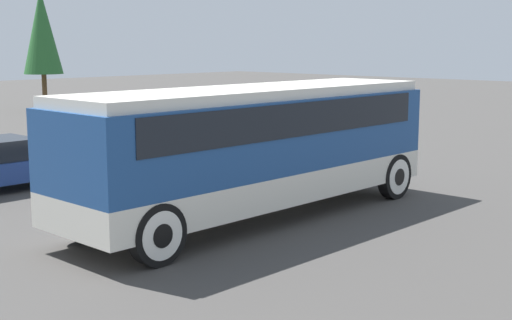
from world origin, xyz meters
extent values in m
plane|color=#423F3D|center=(0.00, 0.00, 0.00)|extent=(120.00, 120.00, 0.00)
cube|color=silver|center=(0.00, 0.00, 0.82)|extent=(9.58, 2.48, 0.67)
cube|color=navy|center=(0.00, 0.00, 1.93)|extent=(9.58, 2.48, 1.56)
cube|color=black|center=(0.00, 0.00, 2.31)|extent=(8.43, 2.52, 0.70)
cube|color=silver|center=(0.00, 0.00, 2.82)|extent=(9.39, 2.28, 0.22)
cube|color=navy|center=(4.64, 0.00, 1.71)|extent=(0.36, 2.38, 1.78)
cylinder|color=black|center=(3.89, -1.13, 0.57)|extent=(1.13, 0.28, 1.13)
cylinder|color=silver|center=(3.89, -1.13, 0.57)|extent=(0.88, 0.30, 0.88)
cylinder|color=black|center=(3.89, -1.13, 0.57)|extent=(0.43, 0.32, 0.43)
cylinder|color=black|center=(3.89, 1.13, 0.57)|extent=(1.13, 0.28, 1.13)
cylinder|color=silver|center=(3.89, 1.13, 0.57)|extent=(0.88, 0.30, 0.88)
cylinder|color=black|center=(3.89, 1.13, 0.57)|extent=(0.43, 0.32, 0.43)
cylinder|color=black|center=(-3.72, -1.13, 0.57)|extent=(1.13, 0.28, 1.13)
cylinder|color=silver|center=(-3.72, -1.13, 0.57)|extent=(0.88, 0.30, 0.88)
cylinder|color=black|center=(-3.72, -1.13, 0.57)|extent=(0.43, 0.32, 0.43)
cylinder|color=black|center=(-3.72, 1.13, 0.57)|extent=(1.13, 0.28, 1.13)
cylinder|color=silver|center=(-3.72, 1.13, 0.57)|extent=(0.88, 0.30, 0.88)
cylinder|color=black|center=(-3.72, 1.13, 0.57)|extent=(0.43, 0.32, 0.43)
cylinder|color=black|center=(-0.74, 6.37, 0.34)|extent=(0.68, 0.22, 0.68)
cylinder|color=black|center=(-0.74, 6.37, 0.34)|extent=(0.26, 0.26, 0.26)
cylinder|color=black|center=(-0.74, 8.02, 0.34)|extent=(0.68, 0.22, 0.68)
cylinder|color=black|center=(-0.74, 8.02, 0.34)|extent=(0.26, 0.26, 0.26)
cube|color=silver|center=(3.73, 5.66, 0.53)|extent=(4.67, 1.84, 0.62)
cube|color=black|center=(3.54, 5.66, 1.08)|extent=(2.43, 1.66, 0.48)
cylinder|color=black|center=(5.64, 4.83, 0.30)|extent=(0.60, 0.22, 0.60)
cylinder|color=black|center=(5.64, 4.83, 0.30)|extent=(0.23, 0.26, 0.23)
cylinder|color=black|center=(5.64, 6.50, 0.30)|extent=(0.60, 0.22, 0.60)
cylinder|color=black|center=(5.64, 6.50, 0.30)|extent=(0.23, 0.26, 0.23)
cylinder|color=black|center=(1.82, 4.83, 0.30)|extent=(0.60, 0.22, 0.60)
cylinder|color=black|center=(1.82, 4.83, 0.30)|extent=(0.23, 0.26, 0.23)
cylinder|color=black|center=(1.82, 6.50, 0.30)|extent=(0.60, 0.22, 0.60)
cylinder|color=black|center=(1.82, 6.50, 0.30)|extent=(0.23, 0.26, 0.23)
cylinder|color=brown|center=(10.29, 26.56, 1.07)|extent=(0.28, 0.28, 2.13)
cone|color=#28602D|center=(10.29, 26.56, 4.55)|extent=(2.22, 2.22, 4.83)
camera|label=1|loc=(-11.32, -10.70, 3.88)|focal=50.00mm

